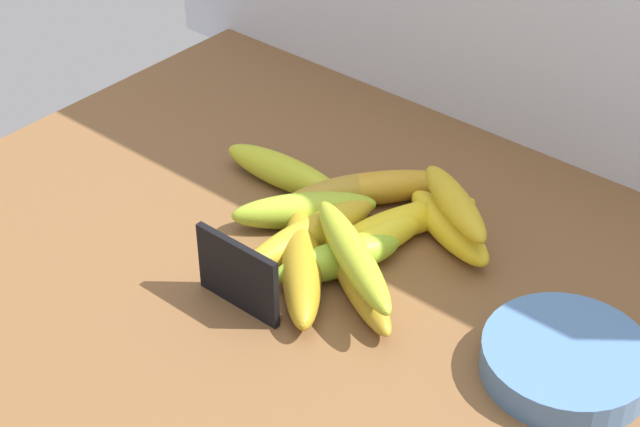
{
  "coord_description": "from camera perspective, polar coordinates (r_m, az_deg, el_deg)",
  "views": [
    {
      "loc": [
        52.69,
        -66.8,
        75.17
      ],
      "look_at": [
        -6.75,
        3.65,
        8.0
      ],
      "focal_mm": 57.12,
      "sensor_mm": 36.0,
      "label": 1
    }
  ],
  "objects": [
    {
      "name": "banana_9",
      "position": [
        1.19,
        5.06,
        -0.35
      ],
      "size": [
        10.99,
        17.64,
        3.74
      ],
      "primitive_type": "ellipsoid",
      "rotation": [
        0.0,
        0.0,
        4.27
      ],
      "color": "yellow",
      "rests_on": "counter_top"
    },
    {
      "name": "chalkboard_sign",
      "position": [
        1.07,
        -4.6,
        -3.57
      ],
      "size": [
        11.0,
        1.8,
        8.4
      ],
      "color": "black",
      "rests_on": "counter_top"
    },
    {
      "name": "banana_7",
      "position": [
        1.12,
        0.99,
        -2.59
      ],
      "size": [
        10.24,
        15.61,
        4.1
      ],
      "primitive_type": "ellipsoid",
      "rotation": [
        0.0,
        0.0,
        1.13
      ],
      "color": "#93BD2D",
      "rests_on": "counter_top"
    },
    {
      "name": "banana_6",
      "position": [
        1.2,
        -0.88,
        0.19
      ],
      "size": [
        14.56,
        15.7,
        4.21
      ],
      "primitive_type": "ellipsoid",
      "rotation": [
        0.0,
        0.0,
        3.99
      ],
      "color": "#A1BE2E",
      "rests_on": "counter_top"
    },
    {
      "name": "banana_1",
      "position": [
        1.11,
        -1.05,
        -3.0
      ],
      "size": [
        16.69,
        17.73,
        4.34
      ],
      "primitive_type": "ellipsoid",
      "rotation": [
        0.0,
        0.0,
        2.31
      ],
      "color": "#AB861B",
      "rests_on": "counter_top"
    },
    {
      "name": "banana_2",
      "position": [
        1.18,
        7.23,
        -0.77
      ],
      "size": [
        15.59,
        9.71,
        4.1
      ],
      "primitive_type": "ellipsoid",
      "rotation": [
        0.0,
        0.0,
        2.74
      ],
      "color": "yellow",
      "rests_on": "counter_top"
    },
    {
      "name": "banana_3",
      "position": [
        1.15,
        -0.63,
        -1.27
      ],
      "size": [
        7.16,
        20.24,
        4.21
      ],
      "primitive_type": "ellipsoid",
      "rotation": [
        0.0,
        0.0,
        1.42
      ],
      "color": "gold",
      "rests_on": "counter_top"
    },
    {
      "name": "banana_11",
      "position": [
        1.08,
        1.94,
        -2.27
      ],
      "size": [
        18.99,
        13.33,
        3.57
      ],
      "primitive_type": "ellipsoid",
      "rotation": [
        0.0,
        0.0,
        2.6
      ],
      "color": "#A1B229",
      "rests_on": "banana_8"
    },
    {
      "name": "banana_0",
      "position": [
        1.15,
        3.0,
        -1.67
      ],
      "size": [
        6.6,
        18.67,
        3.66
      ],
      "primitive_type": "ellipsoid",
      "rotation": [
        0.0,
        0.0,
        4.55
      ],
      "color": "yellow",
      "rests_on": "counter_top"
    },
    {
      "name": "banana_10",
      "position": [
        1.23,
        1.36,
        1.17
      ],
      "size": [
        11.42,
        16.04,
        4.07
      ],
      "primitive_type": "ellipsoid",
      "rotation": [
        0.0,
        0.0,
        4.2
      ],
      "color": "#AC862A",
      "rests_on": "counter_top"
    },
    {
      "name": "banana_12",
      "position": [
        1.15,
        7.58,
        0.57
      ],
      "size": [
        14.61,
        10.99,
        3.51
      ],
      "primitive_type": "ellipsoid",
      "rotation": [
        0.0,
        0.0,
        2.58
      ],
      "color": "gold",
      "rests_on": "banana_2"
    },
    {
      "name": "counter_top",
      "position": [
        1.13,
        1.43,
        -4.82
      ],
      "size": [
        110.0,
        76.0,
        3.0
      ],
      "primitive_type": "cube",
      "color": "brown",
      "rests_on": "ground"
    },
    {
      "name": "banana_8",
      "position": [
        1.09,
        1.99,
        -4.02
      ],
      "size": [
        16.76,
        11.93,
        3.42
      ],
      "primitive_type": "ellipsoid",
      "rotation": [
        0.0,
        0.0,
        2.6
      ],
      "color": "#B18E25",
      "rests_on": "counter_top"
    },
    {
      "name": "fruit_bowl",
      "position": [
        1.04,
        13.6,
        -8.0
      ],
      "size": [
        16.78,
        16.78,
        3.34
      ],
      "primitive_type": "cylinder",
      "color": "#4A71A4",
      "rests_on": "counter_top"
    },
    {
      "name": "banana_5",
      "position": [
        1.26,
        -2.06,
        2.35
      ],
      "size": [
        17.96,
        5.1,
        4.15
      ],
      "primitive_type": "ellipsoid",
      "rotation": [
        0.0,
        0.0,
        3.2
      ],
      "color": "gold",
      "rests_on": "counter_top"
    },
    {
      "name": "banana_4",
      "position": [
        1.24,
        3.21,
        1.44
      ],
      "size": [
        15.03,
        16.93,
        4.09
      ],
      "primitive_type": "ellipsoid",
      "rotation": [
        0.0,
        0.0,
        4.02
      ],
      "color": "gold",
      "rests_on": "counter_top"
    }
  ]
}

